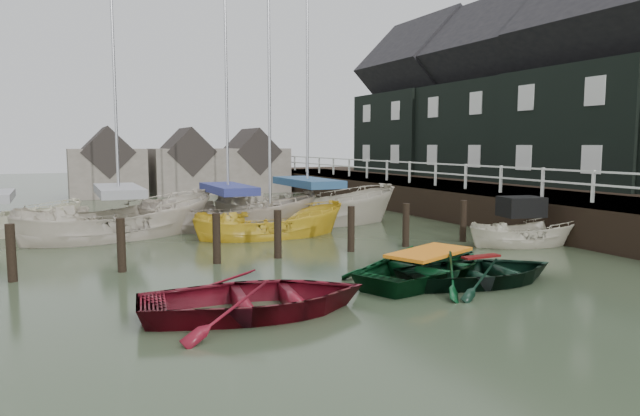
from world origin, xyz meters
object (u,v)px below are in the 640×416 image
rowboat_dkgreen (480,283)px  sailboat_d (308,223)px  motorboat (524,242)px  sailboat_c (271,236)px  rowboat_green (429,279)px  rowboat_red (257,314)px  sailboat_a (120,235)px  sailboat_b (229,228)px

rowboat_dkgreen → sailboat_d: 10.99m
motorboat → sailboat_c: sailboat_c is taller
rowboat_green → sailboat_c: size_ratio=0.42×
rowboat_red → motorboat: 10.91m
sailboat_c → motorboat: bearing=-125.6°
sailboat_d → motorboat: bearing=-139.1°
sailboat_a → sailboat_c: (4.89, -2.20, -0.04)m
rowboat_red → sailboat_b: sailboat_b is taller
sailboat_b → sailboat_c: bearing=-140.2°
sailboat_a → rowboat_green: bearing=-164.3°
sailboat_a → sailboat_d: bearing=-104.5°
rowboat_red → rowboat_dkgreen: size_ratio=1.10×
rowboat_dkgreen → sailboat_c: (-2.16, 8.61, 0.02)m
sailboat_a → motorboat: bearing=-138.2°
rowboat_green → sailboat_b: sailboat_b is taller
sailboat_b → sailboat_c: size_ratio=1.15×
rowboat_dkgreen → sailboat_a: (-7.05, 10.81, 0.06)m
rowboat_green → rowboat_dkgreen: bearing=-154.5°
rowboat_red → motorboat: bearing=-63.8°
rowboat_green → motorboat: size_ratio=1.08×
sailboat_b → sailboat_c: 2.50m
sailboat_b → sailboat_a: bearing=111.3°
rowboat_dkgreen → sailboat_c: size_ratio=0.38×
sailboat_a → sailboat_b: sailboat_b is taller
motorboat → sailboat_b: (-7.73, 7.58, -0.05)m
sailboat_a → sailboat_c: sailboat_a is taller
sailboat_a → sailboat_d: size_ratio=0.91×
rowboat_dkgreen → sailboat_d: bearing=4.0°
rowboat_red → sailboat_d: (5.96, 11.12, 0.06)m
sailboat_a → sailboat_d: 7.38m
rowboat_red → motorboat: motorboat is taller
rowboat_red → rowboat_green: same height
rowboat_dkgreen → sailboat_b: sailboat_b is taller
sailboat_c → sailboat_d: sailboat_d is taller
rowboat_dkgreen → sailboat_a: 12.90m
sailboat_d → rowboat_red: bearing=162.8°
sailboat_d → rowboat_green: bearing=-175.9°
rowboat_red → sailboat_a: 11.03m
sailboat_d → rowboat_dkgreen: bearing=-170.7°
rowboat_green → rowboat_red: bearing=78.4°
sailboat_a → rowboat_dkgreen: bearing=-162.7°
sailboat_a → sailboat_c: size_ratio=1.05×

